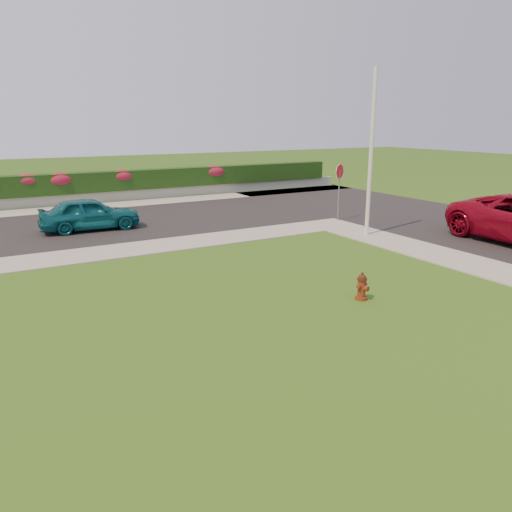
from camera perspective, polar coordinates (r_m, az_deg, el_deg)
ground at (r=11.29m, az=8.64°, el=-8.00°), size 120.00×120.00×0.00m
street_right at (r=22.57m, az=26.58°, el=2.31°), size 8.00×32.00×0.04m
street_far at (r=22.55m, az=-25.31°, el=2.45°), size 26.00×8.00×0.04m
sidewalk_far at (r=17.62m, az=-27.03°, el=-0.97°), size 24.00×2.00×0.04m
curb_corner at (r=22.24m, az=8.46°, el=3.59°), size 2.00×2.00×0.04m
sidewalk_beyond at (r=27.97m, az=-18.11°, el=5.36°), size 34.00×2.00×0.04m
retaining_wall at (r=29.39m, az=-18.78°, el=6.29°), size 34.00×0.40×0.60m
hedge at (r=29.38m, az=-18.96°, el=7.95°), size 32.00×0.90×1.10m
fire_hydrant at (r=12.97m, az=12.01°, el=-3.46°), size 0.38×0.36×0.72m
sedan_teal at (r=21.80m, az=-18.48°, el=4.62°), size 4.07×1.81×1.36m
utility_pole at (r=20.00m, az=13.01°, el=11.23°), size 0.16×0.16×6.36m
stop_sign at (r=22.88m, az=9.51°, el=8.73°), size 0.66×0.28×2.60m
flower_clump_c at (r=28.84m, az=-24.67°, el=7.87°), size 1.30×0.83×0.65m
flower_clump_d at (r=29.03m, az=-21.49°, el=8.15°), size 1.51×0.97×0.76m
flower_clump_e at (r=29.71m, az=-15.05°, el=8.85°), size 1.42×0.91×0.71m
flower_clump_f at (r=31.69m, az=-4.82°, el=9.62°), size 1.53×0.98×0.76m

